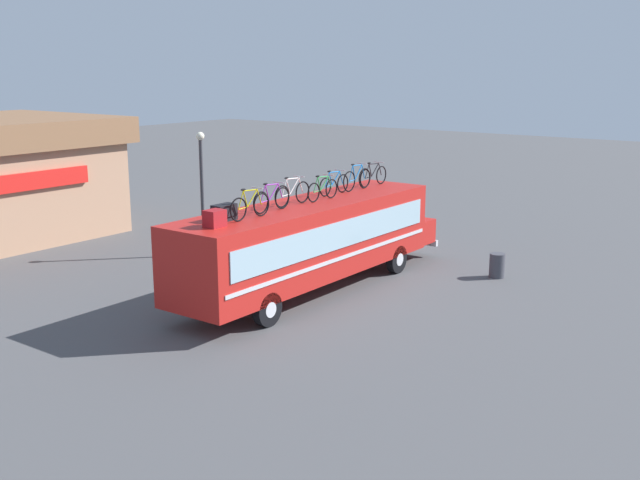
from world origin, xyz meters
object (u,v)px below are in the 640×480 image
Objects in this scene: trash_bin at (497,265)px; street_lamp at (202,181)px; rooftop_bicycle_1 at (250,206)px; rooftop_bicycle_6 at (357,179)px; rooftop_bicycle_2 at (272,199)px; rooftop_bicycle_4 at (323,189)px; rooftop_bicycle_3 at (292,193)px; luggage_bag_1 at (215,218)px; rooftop_bicycle_7 at (373,176)px; luggage_bag_2 at (224,212)px; bus at (312,239)px; rooftop_bicycle_5 at (334,184)px.

trash_bin is 0.18× the size of street_lamp.
rooftop_bicycle_1 is 6.20m from rooftop_bicycle_6.
rooftop_bicycle_4 is at bearing -1.74° from rooftop_bicycle_2.
rooftop_bicycle_3 is (2.45, 0.39, 0.01)m from rooftop_bicycle_1.
rooftop_bicycle_6 reaches higher than rooftop_bicycle_2.
rooftop_bicycle_4 is 0.34× the size of street_lamp.
trash_bin is (7.19, -4.30, -2.94)m from rooftop_bicycle_2.
luggage_bag_1 is 8.80m from rooftop_bicycle_7.
luggage_bag_1 is 0.74× the size of luggage_bag_2.
luggage_bag_2 is 0.41× the size of rooftop_bicycle_7.
bus is 14.22× the size of trash_bin.
street_lamp reaches higher than rooftop_bicycle_2.
rooftop_bicycle_5 is at bearing 175.97° from rooftop_bicycle_6.
luggage_bag_1 is 0.11× the size of street_lamp.
rooftop_bicycle_1 reaches higher than rooftop_bicycle_7.
trash_bin is (1.07, -4.55, -2.93)m from rooftop_bicycle_7.
rooftop_bicycle_2 reaches higher than rooftop_bicycle_4.
rooftop_bicycle_6 reaches higher than luggage_bag_2.
bus is at bearing -10.09° from rooftop_bicycle_3.
rooftop_bicycle_6 is (7.61, 0.40, 0.16)m from luggage_bag_1.
rooftop_bicycle_5 is at bearing 1.05° from luggage_bag_2.
bus is 23.01× the size of luggage_bag_1.
street_lamp reaches higher than rooftop_bicycle_1.
rooftop_bicycle_2 is at bearing -177.75° from rooftop_bicycle_6.
luggage_bag_1 is at bearing -177.49° from bus.
rooftop_bicycle_3 reaches higher than rooftop_bicycle_7.
luggage_bag_1 is 6.35m from rooftop_bicycle_5.
rooftop_bicycle_6 is at bearing 3.86° from bus.
bus is at bearing -176.37° from rooftop_bicycle_7.
rooftop_bicycle_6 is 5.83m from trash_bin.
rooftop_bicycle_5 is at bearing 3.10° from rooftop_bicycle_3.
street_lamp is (3.32, 6.34, -0.42)m from rooftop_bicycle_2.
luggage_bag_2 is 0.43× the size of rooftop_bicycle_5.
rooftop_bicycle_7 is at bearing 3.07° from rooftop_bicycle_6.
street_lamp is at bearing 55.22° from rooftop_bicycle_1.
rooftop_bicycle_7 is (2.46, -0.03, 0.01)m from rooftop_bicycle_5.
rooftop_bicycle_6 is (2.88, 0.19, 1.63)m from bus.
rooftop_bicycle_3 is at bearing -176.90° from rooftop_bicycle_5.
rooftop_bicycle_2 is 1.01× the size of rooftop_bicycle_5.
rooftop_bicycle_1 is at bearing -176.16° from rooftop_bicycle_7.
rooftop_bicycle_1 reaches higher than rooftop_bicycle_5.
rooftop_bicycle_7 is (1.18, 0.06, -0.03)m from rooftop_bicycle_6.
rooftop_bicycle_4 is 0.95× the size of rooftop_bicycle_6.
rooftop_bicycle_3 is at bearing 5.28° from luggage_bag_1.
street_lamp reaches higher than rooftop_bicycle_6.
rooftop_bicycle_1 is at bearing -173.93° from rooftop_bicycle_5.
luggage_bag_2 is 4.40m from rooftop_bicycle_4.
trash_bin is 11.60m from street_lamp.
rooftop_bicycle_1 is 1.00× the size of rooftop_bicycle_2.
rooftop_bicycle_6 is 6.37m from street_lamp.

